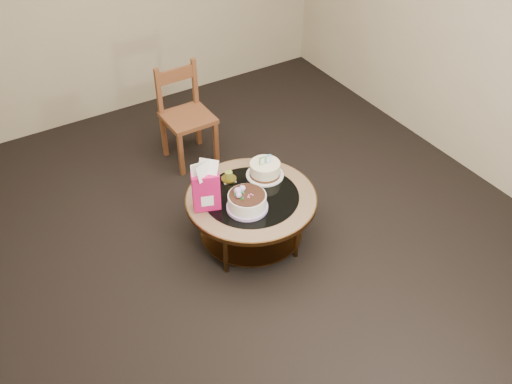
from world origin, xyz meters
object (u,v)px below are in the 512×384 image
coffee_table (251,204)px  decorated_cake (247,202)px  cream_cake (265,170)px  dining_chair (186,115)px  gift_bag (206,186)px

coffee_table → decorated_cake: 0.20m
cream_cake → dining_chair: (-0.14, 1.15, -0.05)m
coffee_table → gift_bag: (-0.35, 0.07, 0.28)m
coffee_table → decorated_cake: decorated_cake is taller
decorated_cake → dining_chair: bearing=82.5°
dining_chair → gift_bag: bearing=-109.7°
coffee_table → decorated_cake: (-0.10, -0.11, 0.14)m
decorated_cake → cream_cake: bearing=39.3°
gift_bag → decorated_cake: bearing=-14.6°
coffee_table → dining_chair: (0.09, 1.31, 0.09)m
cream_cake → dining_chair: dining_chair is taller
cream_cake → coffee_table: bearing=-143.1°
cream_cake → gift_bag: (-0.57, -0.10, 0.14)m
dining_chair → decorated_cake: bearing=-98.0°
gift_bag → dining_chair: (0.43, 1.24, -0.19)m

